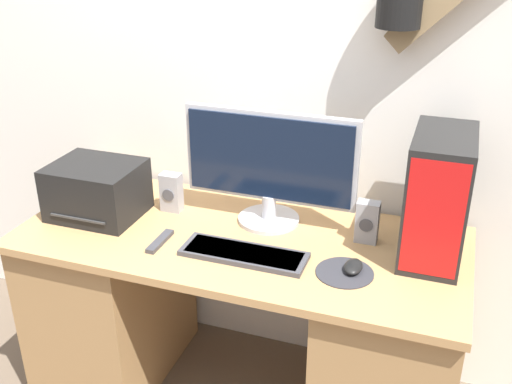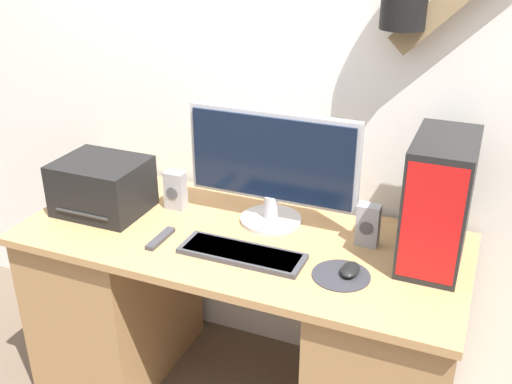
# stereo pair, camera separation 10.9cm
# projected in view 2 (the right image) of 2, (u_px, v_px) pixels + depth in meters

# --- Properties ---
(wall_back) EXTENTS (6.40, 0.20, 2.85)m
(wall_back) POSITION_uv_depth(u_px,v_px,m) (287.00, 46.00, 2.25)
(wall_back) COLOR white
(wall_back) RESTS_ON ground_plane
(desk) EXTENTS (1.62, 0.71, 0.76)m
(desk) POSITION_uv_depth(u_px,v_px,m) (241.00, 318.00, 2.33)
(desk) COLOR tan
(desk) RESTS_ON ground_plane
(monitor) EXTENTS (0.65, 0.23, 0.43)m
(monitor) POSITION_uv_depth(u_px,v_px,m) (272.00, 164.00, 2.18)
(monitor) COLOR #B7B7BC
(monitor) RESTS_ON desk
(keyboard) EXTENTS (0.43, 0.14, 0.02)m
(keyboard) POSITION_uv_depth(u_px,v_px,m) (242.00, 253.00, 2.04)
(keyboard) COLOR #3D3D42
(keyboard) RESTS_ON desk
(mousepad) EXTENTS (0.19, 0.19, 0.00)m
(mousepad) POSITION_uv_depth(u_px,v_px,m) (341.00, 275.00, 1.93)
(mousepad) COLOR #2D2D33
(mousepad) RESTS_ON desk
(mouse) EXTENTS (0.06, 0.10, 0.03)m
(mouse) POSITION_uv_depth(u_px,v_px,m) (350.00, 270.00, 1.93)
(mouse) COLOR black
(mouse) RESTS_ON mousepad
(computer_tower) EXTENTS (0.19, 0.36, 0.43)m
(computer_tower) POSITION_uv_depth(u_px,v_px,m) (438.00, 202.00, 1.93)
(computer_tower) COLOR black
(computer_tower) RESTS_ON desk
(printer) EXTENTS (0.33, 0.28, 0.21)m
(printer) POSITION_uv_depth(u_px,v_px,m) (102.00, 186.00, 2.32)
(printer) COLOR black
(printer) RESTS_ON desk
(speaker_left) EXTENTS (0.08, 0.06, 0.15)m
(speaker_left) POSITION_uv_depth(u_px,v_px,m) (175.00, 190.00, 2.34)
(speaker_left) COLOR #99999E
(speaker_left) RESTS_ON desk
(speaker_right) EXTENTS (0.08, 0.06, 0.15)m
(speaker_right) POSITION_uv_depth(u_px,v_px,m) (368.00, 225.00, 2.08)
(speaker_right) COLOR #99999E
(speaker_right) RESTS_ON desk
(remote_control) EXTENTS (0.03, 0.16, 0.02)m
(remote_control) POSITION_uv_depth(u_px,v_px,m) (160.00, 238.00, 2.14)
(remote_control) COLOR #38383D
(remote_control) RESTS_ON desk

